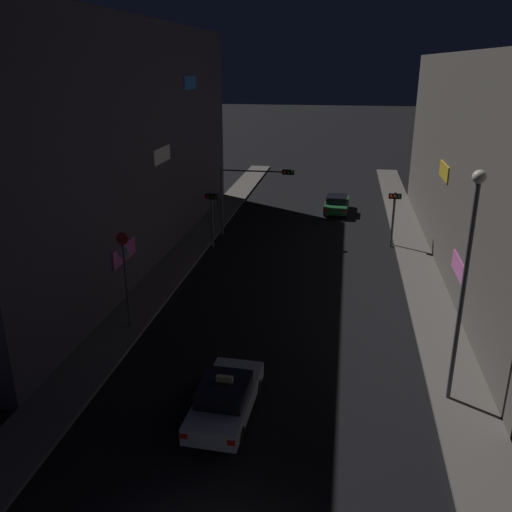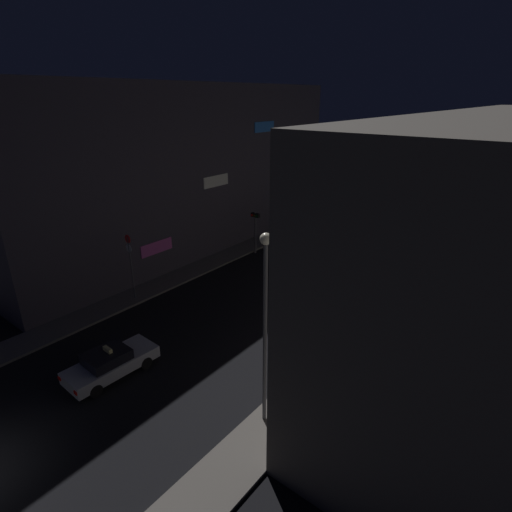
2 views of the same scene
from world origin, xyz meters
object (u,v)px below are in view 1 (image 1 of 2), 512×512
Objects in this scene: taxi at (225,398)px; far_car at (337,204)px; traffic_light_overhead at (251,186)px; sign_pole_left at (125,271)px; traffic_light_left_kerb at (212,208)px; street_lamp_near_block at (467,263)px; traffic_light_right_kerb at (394,208)px.

taxi is 1.00× the size of far_car.
sign_pole_left is at bearing -101.66° from traffic_light_overhead.
traffic_light_left_kerb reaches higher than taxi.
far_car is 26.17m from street_lamp_near_block.
far_car is 0.55× the size of street_lamp_near_block.
street_lamp_near_block is at bearing -14.10° from sign_pole_left.
traffic_light_right_kerb reaches higher than far_car.
traffic_light_overhead is (-5.78, -7.27, 2.85)m from far_car.
taxi reaches higher than far_car.
street_lamp_near_block is at bearing 15.92° from taxi.
traffic_light_overhead is 1.38× the size of traffic_light_right_kerb.
taxi is 27.72m from far_car.
traffic_light_overhead is at bearing 97.59° from taxi.
far_car is at bearing 83.61° from taxi.
taxi is at bearing -164.08° from street_lamp_near_block.
traffic_light_right_kerb is (9.56, -0.80, -0.94)m from traffic_light_overhead.
taxi is 9.24m from street_lamp_near_block.
traffic_light_right_kerb reaches higher than traffic_light_left_kerb.
traffic_light_right_kerb is (11.62, 2.03, 0.00)m from traffic_light_left_kerb.
traffic_light_overhead reaches higher than traffic_light_right_kerb.
street_lamp_near_block reaches higher than sign_pole_left.
street_lamp_near_block is at bearing -60.05° from traffic_light_overhead.
street_lamp_near_block reaches higher than far_car.
traffic_light_left_kerb is at bearing 129.29° from street_lamp_near_block.
traffic_light_overhead is at bearing -128.52° from far_car.
traffic_light_right_kerb is (3.78, -8.07, 1.90)m from far_car.
traffic_light_left_kerb is at bearing -127.82° from far_car.
traffic_light_right_kerb is 0.44× the size of street_lamp_near_block.
street_lamp_near_block reaches higher than traffic_light_overhead.
street_lamp_near_block is (0.85, -17.27, 2.69)m from traffic_light_right_kerb.
traffic_light_right_kerb is 18.76m from sign_pole_left.
taxi is 1.23× the size of traffic_light_left_kerb.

